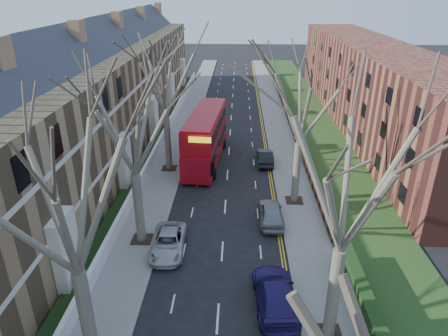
# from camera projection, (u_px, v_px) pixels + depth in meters

# --- Properties ---
(pavement_left) EXTENTS (3.00, 102.00, 0.12)m
(pavement_left) POSITION_uv_depth(u_px,v_px,m) (181.00, 131.00, 48.99)
(pavement_left) COLOR slate
(pavement_left) RESTS_ON ground
(pavement_right) EXTENTS (3.00, 102.00, 0.12)m
(pavement_right) POSITION_uv_depth(u_px,v_px,m) (279.00, 133.00, 48.59)
(pavement_right) COLOR slate
(pavement_right) RESTS_ON ground
(terrace_left) EXTENTS (9.70, 78.00, 13.60)m
(terrace_left) POSITION_uv_depth(u_px,v_px,m) (92.00, 105.00, 39.70)
(terrace_left) COLOR olive
(terrace_left) RESTS_ON ground
(flats_right) EXTENTS (13.97, 54.00, 10.00)m
(flats_right) POSITION_uv_depth(u_px,v_px,m) (371.00, 86.00, 49.79)
(flats_right) COLOR brown
(flats_right) RESTS_ON ground
(front_wall_left) EXTENTS (0.30, 78.00, 1.00)m
(front_wall_left) POSITION_uv_depth(u_px,v_px,m) (155.00, 152.00, 41.55)
(front_wall_left) COLOR white
(front_wall_left) RESTS_ON ground
(grass_verge_right) EXTENTS (6.00, 102.00, 0.06)m
(grass_verge_right) POSITION_uv_depth(u_px,v_px,m) (317.00, 132.00, 48.40)
(grass_verge_right) COLOR #243E16
(grass_verge_right) RESTS_ON ground
(tree_left_mid) EXTENTS (10.50, 10.50, 14.71)m
(tree_left_mid) POSITION_uv_depth(u_px,v_px,m) (61.00, 184.00, 15.05)
(tree_left_mid) COLOR brown
(tree_left_mid) RESTS_ON ground
(tree_left_far) EXTENTS (10.15, 10.15, 14.22)m
(tree_left_far) POSITION_uv_depth(u_px,v_px,m) (129.00, 114.00, 24.26)
(tree_left_far) COLOR brown
(tree_left_far) RESTS_ON ground
(tree_left_dist) EXTENTS (10.50, 10.50, 14.71)m
(tree_left_dist) POSITION_uv_depth(u_px,v_px,m) (163.00, 71.00, 35.03)
(tree_left_dist) COLOR brown
(tree_left_dist) RESTS_ON ground
(tree_right_mid) EXTENTS (10.50, 10.50, 14.71)m
(tree_right_mid) POSITION_uv_depth(u_px,v_px,m) (353.00, 167.00, 16.49)
(tree_right_mid) COLOR brown
(tree_right_mid) RESTS_ON ground
(tree_right_far) EXTENTS (10.15, 10.15, 14.22)m
(tree_right_far) POSITION_uv_depth(u_px,v_px,m) (303.00, 92.00, 29.33)
(tree_right_far) COLOR brown
(tree_right_far) RESTS_ON ground
(double_decker_bus) EXTENTS (3.76, 12.28, 5.02)m
(double_decker_bus) POSITION_uv_depth(u_px,v_px,m) (206.00, 138.00, 39.82)
(double_decker_bus) COLOR #A10B15
(double_decker_bus) RESTS_ON ground
(car_left_far) EXTENTS (2.30, 4.77, 1.31)m
(car_left_far) POSITION_uv_depth(u_px,v_px,m) (168.00, 242.00, 26.81)
(car_left_far) COLOR #B0AFB4
(car_left_far) RESTS_ON ground
(car_right_near) EXTENTS (2.58, 5.64, 1.60)m
(car_right_near) POSITION_uv_depth(u_px,v_px,m) (275.00, 295.00, 22.08)
(car_right_near) COLOR navy
(car_right_near) RESTS_ON ground
(car_right_mid) EXTENTS (1.85, 4.48, 1.52)m
(car_right_mid) POSITION_uv_depth(u_px,v_px,m) (271.00, 213.00, 30.08)
(car_right_mid) COLOR gray
(car_right_mid) RESTS_ON ground
(car_right_far) EXTENTS (1.54, 4.23, 1.38)m
(car_right_far) POSITION_uv_depth(u_px,v_px,m) (265.00, 157.00, 40.06)
(car_right_far) COLOR black
(car_right_far) RESTS_ON ground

